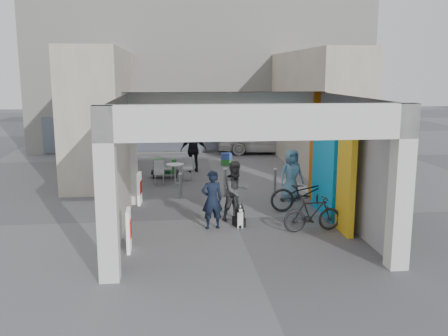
{
  "coord_description": "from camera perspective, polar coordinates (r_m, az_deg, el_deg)",
  "views": [
    {
      "loc": [
        -1.73,
        -13.63,
        4.11
      ],
      "look_at": [
        -0.16,
        1.0,
        1.28
      ],
      "focal_mm": 40.0,
      "sensor_mm": 36.0,
      "label": 1
    }
  ],
  "objects": [
    {
      "name": "bollard_center",
      "position": [
        16.62,
        0.13,
        -1.71
      ],
      "size": [
        0.09,
        0.09,
        0.97
      ],
      "primitive_type": "cylinder",
      "color": "gray",
      "rests_on": "ground"
    },
    {
      "name": "far_building",
      "position": [
        27.68,
        -2.59,
        10.63
      ],
      "size": [
        18.0,
        4.08,
        8.0
      ],
      "color": "silver",
      "rests_on": "ground"
    },
    {
      "name": "border_collie",
      "position": [
        13.48,
        1.78,
        -5.66
      ],
      "size": [
        0.25,
        0.49,
        0.68
      ],
      "rotation": [
        0.0,
        0.0,
        0.33
      ],
      "color": "black",
      "rests_on": "ground"
    },
    {
      "name": "man_elderly",
      "position": [
        16.3,
        7.71,
        -0.79
      ],
      "size": [
        0.92,
        0.71,
        1.68
      ],
      "primitive_type": "imported",
      "rotation": [
        0.0,
        0.0,
        0.23
      ],
      "color": "#588AAB",
      "rests_on": "ground"
    },
    {
      "name": "bollard_right",
      "position": [
        16.85,
        5.85,
        -1.67
      ],
      "size": [
        0.09,
        0.09,
        0.93
      ],
      "primitive_type": "cylinder",
      "color": "gray",
      "rests_on": "ground"
    },
    {
      "name": "bollard_left",
      "position": [
        16.49,
        -5.01,
        -2.08
      ],
      "size": [
        0.09,
        0.09,
        0.84
      ],
      "primitive_type": "cylinder",
      "color": "gray",
      "rests_on": "ground"
    },
    {
      "name": "man_crates",
      "position": [
        20.82,
        -3.5,
        2.06
      ],
      "size": [
        1.1,
        0.49,
        1.84
      ],
      "primitive_type": "imported",
      "rotation": [
        0.0,
        0.0,
        3.18
      ],
      "color": "black",
      "rests_on": "ground"
    },
    {
      "name": "cafe_set",
      "position": [
        19.06,
        -5.97,
        -0.66
      ],
      "size": [
        1.46,
        1.18,
        0.88
      ],
      "rotation": [
        0.0,
        0.0,
        -0.04
      ],
      "color": "#A4A4A9",
      "rests_on": "ground"
    },
    {
      "name": "advert_board_far",
      "position": [
        15.96,
        -9.62,
        -2.32
      ],
      "size": [
        0.13,
        0.55,
        1.0
      ],
      "rotation": [
        0.0,
        0.0,
        -0.07
      ],
      "color": "white",
      "rests_on": "ground"
    },
    {
      "name": "crate_stack",
      "position": [
        22.35,
        0.28,
        1.02
      ],
      "size": [
        0.47,
        0.38,
        0.56
      ],
      "rotation": [
        0.0,
        0.0,
        0.07
      ],
      "color": "#1A5D1C",
      "rests_on": "ground"
    },
    {
      "name": "produce_stand",
      "position": [
        19.86,
        -6.75,
        -0.29
      ],
      "size": [
        1.08,
        0.59,
        0.71
      ],
      "rotation": [
        0.0,
        0.0,
        0.41
      ],
      "color": "black",
      "rests_on": "ground"
    },
    {
      "name": "man_back_turned",
      "position": [
        13.99,
        1.38,
        -2.61
      ],
      "size": [
        1.01,
        0.92,
        1.68
      ],
      "primitive_type": "imported",
      "rotation": [
        0.0,
        0.0,
        0.42
      ],
      "color": "#3B3B3E",
      "rests_on": "ground"
    },
    {
      "name": "plaza_bldg_right",
      "position": [
        22.09,
        10.34,
        6.53
      ],
      "size": [
        2.0,
        9.0,
        5.0
      ],
      "primitive_type": "cube",
      "color": "beige",
      "rests_on": "ground"
    },
    {
      "name": "plaza_bldg_left",
      "position": [
        21.37,
        -13.64,
        6.27
      ],
      "size": [
        2.0,
        9.0,
        5.0
      ],
      "primitive_type": "cube",
      "color": "beige",
      "rests_on": "ground"
    },
    {
      "name": "man_with_dog",
      "position": [
        13.24,
        -1.37,
        -3.64
      ],
      "size": [
        0.63,
        0.47,
        1.58
      ],
      "primitive_type": "imported",
      "rotation": [
        0.0,
        0.0,
        3.32
      ],
      "color": "black",
      "rests_on": "ground"
    },
    {
      "name": "bicycle_rear",
      "position": [
        13.28,
        10.07,
        -5.18
      ],
      "size": [
        1.6,
        0.58,
        0.94
      ],
      "primitive_type": "imported",
      "rotation": [
        0.0,
        0.0,
        1.66
      ],
      "color": "black",
      "rests_on": "ground"
    },
    {
      "name": "advert_board_near",
      "position": [
        11.85,
        -10.82,
        -7.01
      ],
      "size": [
        0.11,
        0.55,
        1.0
      ],
      "rotation": [
        0.0,
        0.0,
        0.01
      ],
      "color": "white",
      "rests_on": "ground"
    },
    {
      "name": "arcade_canopy",
      "position": [
        13.13,
        3.89,
        2.95
      ],
      "size": [
        6.4,
        6.45,
        6.4
      ],
      "color": "silver",
      "rests_on": "ground"
    },
    {
      "name": "white_van",
      "position": [
        25.77,
        4.34,
        3.39
      ],
      "size": [
        4.62,
        2.24,
        1.52
      ],
      "primitive_type": "imported",
      "rotation": [
        0.0,
        0.0,
        1.47
      ],
      "color": "silver",
      "rests_on": "ground"
    },
    {
      "name": "ground",
      "position": [
        14.34,
        1.07,
        -5.76
      ],
      "size": [
        90.0,
        90.0,
        0.0
      ],
      "primitive_type": "plane",
      "color": "#5A5A5F",
      "rests_on": "ground"
    },
    {
      "name": "bicycle_front",
      "position": [
        15.14,
        9.24,
        -2.85
      ],
      "size": [
        2.1,
        0.74,
        1.1
      ],
      "primitive_type": "imported",
      "rotation": [
        0.0,
        0.0,
        1.57
      ],
      "color": "black",
      "rests_on": "ground"
    }
  ]
}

